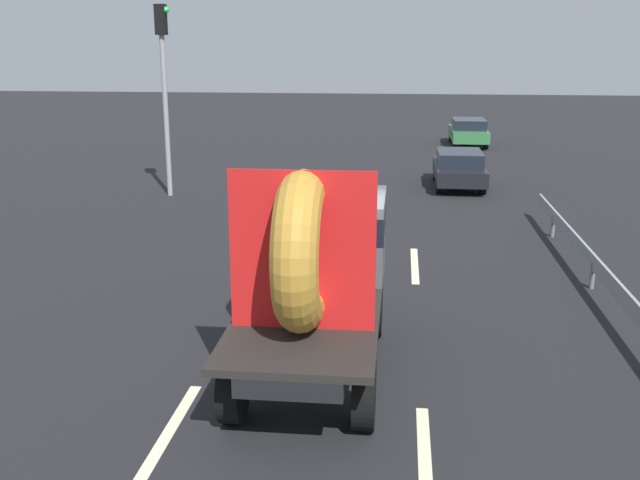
{
  "coord_description": "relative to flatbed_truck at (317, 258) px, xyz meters",
  "views": [
    {
      "loc": [
        1.44,
        -11.01,
        4.81
      ],
      "look_at": [
        0.23,
        0.1,
        1.78
      ],
      "focal_mm": 41.25,
      "sensor_mm": 36.0,
      "label": 1
    }
  ],
  "objects": [
    {
      "name": "oncoming_car",
      "position": [
        4.42,
        24.99,
        -0.96
      ],
      "size": [
        1.65,
        3.85,
        1.26
      ],
      "color": "black",
      "rests_on": "ground_plane"
    },
    {
      "name": "lane_dash_right_far",
      "position": [
        1.61,
        5.1,
        -1.63
      ],
      "size": [
        0.16,
        2.69,
        0.01
      ],
      "primitive_type": "cube",
      "rotation": [
        0.0,
        0.0,
        1.57
      ],
      "color": "beige",
      "rests_on": "ground_plane"
    },
    {
      "name": "lane_dash_left_near",
      "position": [
        -1.61,
        -2.7,
        -1.63
      ],
      "size": [
        0.16,
        2.94,
        0.01
      ],
      "primitive_type": "cube",
      "rotation": [
        0.0,
        0.0,
        1.57
      ],
      "color": "beige",
      "rests_on": "ground_plane"
    },
    {
      "name": "traffic_light",
      "position": [
        -6.12,
        11.98,
        2.21
      ],
      "size": [
        0.42,
        0.36,
        5.89
      ],
      "color": "gray",
      "rests_on": "ground_plane"
    },
    {
      "name": "flatbed_truck",
      "position": [
        0.0,
        0.0,
        0.0
      ],
      "size": [
        2.02,
        5.0,
        3.26
      ],
      "color": "black",
      "rests_on": "ground_plane"
    },
    {
      "name": "ground_plane",
      "position": [
        -0.23,
        0.38,
        -1.63
      ],
      "size": [
        120.0,
        120.0,
        0.0
      ],
      "primitive_type": "plane",
      "color": "black"
    },
    {
      "name": "lane_dash_right_near",
      "position": [
        1.61,
        -2.66,
        -1.63
      ],
      "size": [
        0.16,
        2.25,
        0.01
      ],
      "primitive_type": "cube",
      "rotation": [
        0.0,
        0.0,
        1.57
      ],
      "color": "beige",
      "rests_on": "ground_plane"
    },
    {
      "name": "distant_sedan",
      "position": [
        3.22,
        14.43,
        -0.97
      ],
      "size": [
        1.62,
        3.78,
        1.23
      ],
      "color": "black",
      "rests_on": "ground_plane"
    },
    {
      "name": "guardrail",
      "position": [
        5.12,
        1.87,
        -1.1
      ],
      "size": [
        0.1,
        16.2,
        0.71
      ],
      "color": "gray",
      "rests_on": "ground_plane"
    },
    {
      "name": "lane_dash_left_far",
      "position": [
        -1.61,
        5.26,
        -1.63
      ],
      "size": [
        0.16,
        2.82,
        0.01
      ],
      "primitive_type": "cube",
      "rotation": [
        0.0,
        0.0,
        1.57
      ],
      "color": "beige",
      "rests_on": "ground_plane"
    }
  ]
}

